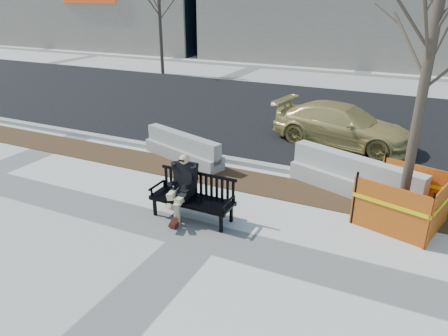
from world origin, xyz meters
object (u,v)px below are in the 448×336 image
Objects in this scene: bench at (193,218)px; tree_fence at (399,221)px; sedan at (340,144)px; jersey_barrier_right at (352,193)px; jersey_barrier_left at (183,160)px; seated_man at (184,215)px.

bench is 4.05m from tree_fence.
sedan is at bearing 73.73° from bench.
bench is at bearing -116.50° from jersey_barrier_right.
jersey_barrier_right is (0.91, -3.25, 0.00)m from sedan.
sedan is (-1.95, 4.13, 0.00)m from tree_fence.
sedan reaches higher than jersey_barrier_right.
jersey_barrier_left is at bearing 140.75° from sedan.
jersey_barrier_right is at bearing -155.01° from sedan.
tree_fence is at bearing 24.41° from bench.
bench is at bearing -156.30° from tree_fence.
bench is 0.24m from seated_man.
jersey_barrier_left is (-5.48, 1.01, 0.00)m from tree_fence.
jersey_barrier_left is at bearing 169.56° from tree_fence.
sedan is at bearing 71.50° from seated_man.
bench reaches higher than jersey_barrier_left.
seated_man is at bearing -40.84° from jersey_barrier_left.
jersey_barrier_right reaches higher than jersey_barrier_left.
seated_man is 4.24m from tree_fence.
tree_fence is 2.07× the size of jersey_barrier_left.
seated_man is 0.23× the size of tree_fence.
tree_fence is (3.94, 1.58, 0.00)m from seated_man.
bench is at bearing -11.28° from seated_man.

